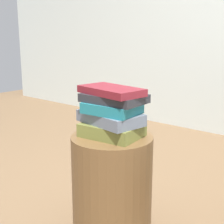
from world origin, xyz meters
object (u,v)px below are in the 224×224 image
object	(u,v)px
side_table	(112,187)
book_charcoal	(114,98)
book_teal	(112,108)
book_maroon	(111,91)
book_slate	(111,118)
book_olive	(113,130)

from	to	relation	value
side_table	book_charcoal	size ratio (longest dim) A/B	1.89
book_teal	book_maroon	size ratio (longest dim) A/B	0.79
book_teal	book_maroon	distance (m)	0.08
book_maroon	book_teal	bearing A→B (deg)	-17.04
side_table	book_maroon	distance (m)	0.47
side_table	book_slate	bearing A→B (deg)	168.89
book_charcoal	book_maroon	size ratio (longest dim) A/B	0.93
book_charcoal	book_maroon	xyz separation A→B (m)	(-0.01, -0.01, 0.03)
book_charcoal	book_maroon	bearing A→B (deg)	-122.68
side_table	book_maroon	bearing A→B (deg)	-89.05
book_teal	book_slate	bearing A→B (deg)	142.36
side_table	book_charcoal	xyz separation A→B (m)	(0.01, 0.01, 0.44)
book_maroon	side_table	bearing A→B (deg)	99.23
side_table	book_charcoal	bearing A→B (deg)	38.81
book_charcoal	side_table	bearing A→B (deg)	-143.42
side_table	book_charcoal	world-z (taller)	book_charcoal
side_table	book_maroon	size ratio (longest dim) A/B	1.75
book_slate	book_maroon	size ratio (longest dim) A/B	0.98
book_maroon	book_olive	bearing A→B (deg)	76.09
book_slate	book_olive	bearing A→B (deg)	3.92
book_olive	book_slate	size ratio (longest dim) A/B	0.89
book_teal	book_maroon	xyz separation A→B (m)	(-0.01, 0.00, 0.08)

